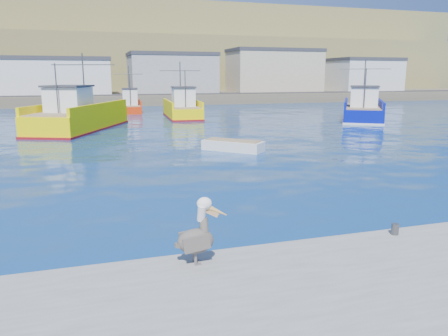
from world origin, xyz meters
The scene contains 10 objects.
ground centered at (0.00, 0.00, 0.00)m, with size 260.00×260.00×0.00m, color #061C50.
dock_bollards centered at (0.60, -3.40, 0.65)m, with size 36.20×0.20×0.30m.
far_shore centered at (0.00, 109.20, 8.98)m, with size 200.00×81.00×24.00m.
trawler_yellow_a centered at (-5.64, 27.79, 1.13)m, with size 9.19×13.64×6.73m.
trawler_yellow_b centered at (5.46, 36.48, 0.97)m, with size 4.68×10.09×6.34m.
trawler_blue centered at (23.47, 27.96, 1.03)m, with size 9.34×11.44×6.49m.
boat_orange centered at (0.43, 45.38, 0.97)m, with size 3.64×7.08×5.90m.
skiff_mid centered at (3.95, 13.45, 0.27)m, with size 3.74×3.71×0.85m.
skiff_far centered at (28.20, 33.05, 0.31)m, with size 4.41×3.95×0.96m.
pelican centered at (-2.53, -3.60, 1.16)m, with size 1.25×0.52×1.55m.
Camera 1 is at (-4.71, -12.73, 4.72)m, focal length 35.00 mm.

